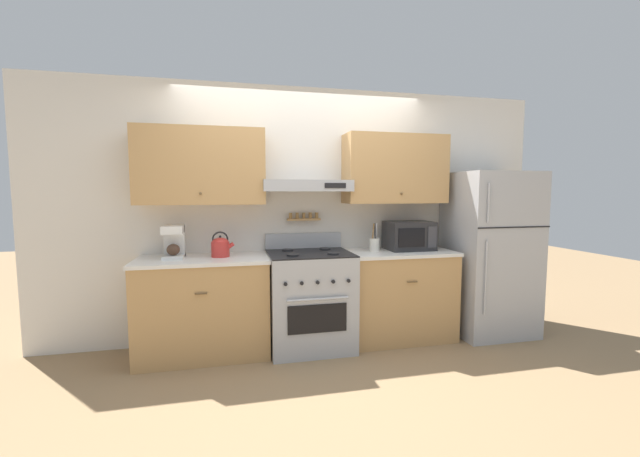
# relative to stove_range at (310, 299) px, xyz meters

# --- Properties ---
(ground_plane) EXTENTS (16.00, 16.00, 0.00)m
(ground_plane) POSITION_rel_stove_range_xyz_m (0.00, -0.28, -0.47)
(ground_plane) COLOR #937551
(wall_back) EXTENTS (5.20, 0.46, 2.55)m
(wall_back) POSITION_rel_stove_range_xyz_m (-0.02, 0.31, 0.96)
(wall_back) COLOR silver
(wall_back) RESTS_ON ground_plane
(counter_left) EXTENTS (1.18, 0.63, 0.90)m
(counter_left) POSITION_rel_stove_range_xyz_m (-0.98, 0.04, -0.01)
(counter_left) COLOR tan
(counter_left) RESTS_ON ground_plane
(counter_right) EXTENTS (1.08, 0.63, 0.90)m
(counter_right) POSITION_rel_stove_range_xyz_m (0.94, 0.04, -0.01)
(counter_right) COLOR tan
(counter_right) RESTS_ON ground_plane
(stove_range) EXTENTS (0.78, 0.70, 1.08)m
(stove_range) POSITION_rel_stove_range_xyz_m (0.00, 0.00, 0.00)
(stove_range) COLOR #ADAFB5
(stove_range) RESTS_ON ground_plane
(refrigerator) EXTENTS (0.80, 0.73, 1.70)m
(refrigerator) POSITION_rel_stove_range_xyz_m (1.95, -0.02, 0.38)
(refrigerator) COLOR #ADAFB5
(refrigerator) RESTS_ON ground_plane
(tea_kettle) EXTENTS (0.21, 0.17, 0.23)m
(tea_kettle) POSITION_rel_stove_range_xyz_m (-0.83, 0.07, 0.53)
(tea_kettle) COLOR red
(tea_kettle) RESTS_ON counter_left
(coffee_maker) EXTENTS (0.18, 0.25, 0.30)m
(coffee_maker) POSITION_rel_stove_range_xyz_m (-1.23, 0.10, 0.59)
(coffee_maker) COLOR white
(coffee_maker) RESTS_ON counter_left
(microwave) EXTENTS (0.46, 0.36, 0.29)m
(microwave) POSITION_rel_stove_range_xyz_m (1.07, 0.09, 0.58)
(microwave) COLOR #232326
(microwave) RESTS_ON counter_right
(utensil_crock) EXTENTS (0.10, 0.10, 0.28)m
(utensil_crock) POSITION_rel_stove_range_xyz_m (0.68, 0.07, 0.51)
(utensil_crock) COLOR silver
(utensil_crock) RESTS_ON counter_right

